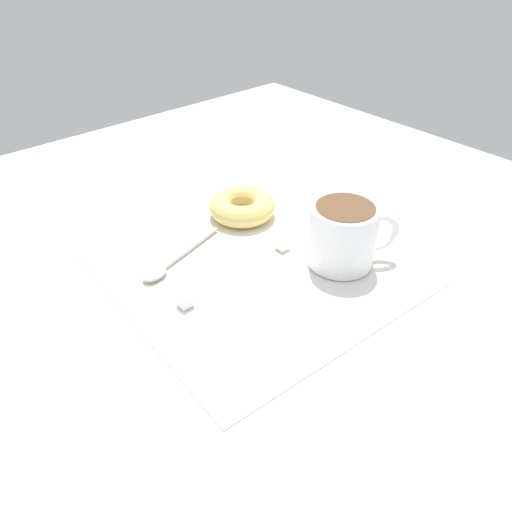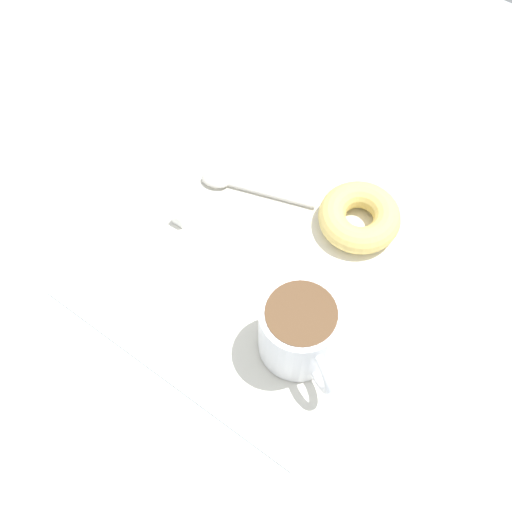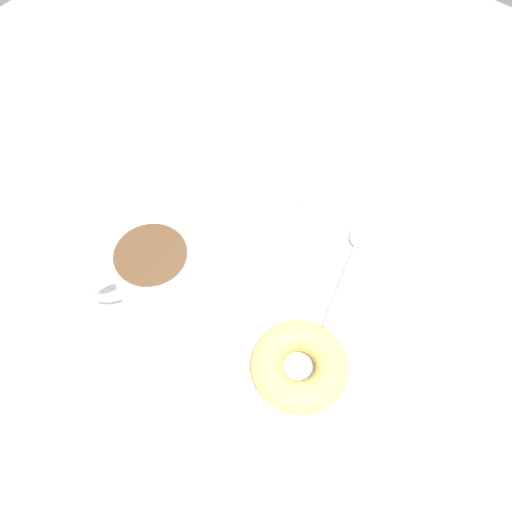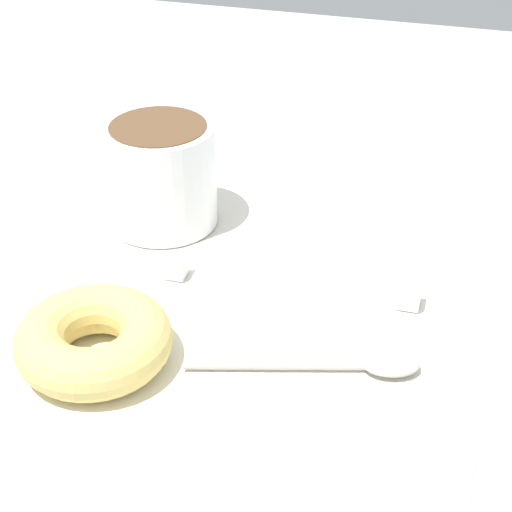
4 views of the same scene
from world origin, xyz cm
name	(u,v)px [view 3 (image 3 of 4)]	position (x,y,z in cm)	size (l,w,h in cm)	color
ground_plane	(259,247)	(0.00, 0.00, -1.00)	(120.00, 120.00, 2.00)	#B2BCC6
napkin	(256,266)	(-2.77, -1.78, 0.15)	(34.26, 34.26, 0.30)	white
coffee_cup	(154,274)	(-12.27, 4.30, 4.55)	(10.75, 8.82, 8.21)	white
donut	(299,366)	(-10.00, -13.16, 1.94)	(9.83, 9.83, 3.28)	#E5C66B
spoon	(354,250)	(5.79, -9.53, 0.70)	(14.53, 5.35, 0.90)	#B7B2A8
sugar_cube	(231,302)	(-8.47, -2.84, 1.04)	(1.48, 1.48, 1.48)	white
sugar_cube_extra	(313,202)	(8.15, -1.87, 1.07)	(1.54, 1.54, 1.54)	white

